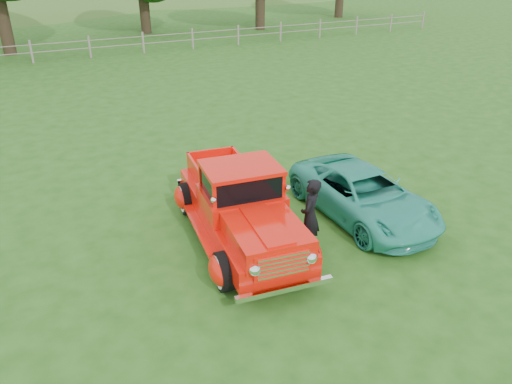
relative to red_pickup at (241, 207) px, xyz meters
name	(u,v)px	position (x,y,z in m)	size (l,w,h in m)	color
ground	(277,261)	(0.32, -1.05, -0.80)	(140.00, 140.00, 0.00)	#1F4B14
distant_hills	(6,41)	(-3.76, 58.41, -5.34)	(116.00, 60.00, 18.00)	#3C6625
fence_line	(90,47)	(0.32, 20.95, -0.19)	(48.00, 0.12, 1.20)	gray
red_pickup	(241,207)	(0.00, 0.00, 0.00)	(2.61, 5.14, 1.78)	black
teal_sedan	(363,194)	(2.99, -0.29, -0.23)	(1.88, 4.07, 1.13)	teal
man	(310,216)	(1.11, -0.98, 0.01)	(0.59, 0.39, 1.62)	black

